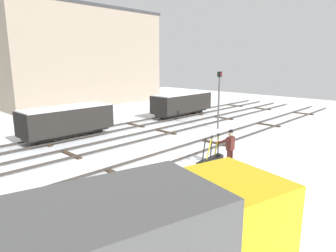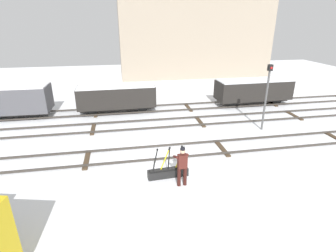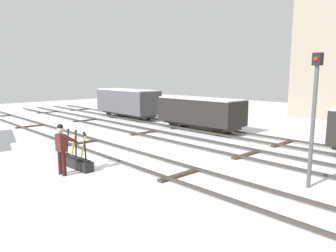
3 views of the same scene
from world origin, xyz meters
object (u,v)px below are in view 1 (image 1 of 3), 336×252
Objects in this scene: rail_worker at (230,146)px; switch_lever_frame at (210,161)px; freight_car_near_switch at (67,120)px; signal_post at (219,94)px; freight_car_mid_siding at (182,103)px.

switch_lever_frame is at bearing 118.04° from rail_worker.
switch_lever_frame is 9.66m from freight_car_near_switch.
switch_lever_frame is 0.32× the size of freight_car_near_switch.
signal_post is at bearing 34.47° from rail_worker.
freight_car_near_switch is (-2.13, 9.38, 0.94)m from switch_lever_frame.
signal_post reaches higher than freight_car_mid_siding.
signal_post is (6.80, 4.26, 2.22)m from switch_lever_frame.
rail_worker is (0.45, -0.72, 0.76)m from switch_lever_frame.
rail_worker is 8.20m from signal_post.
signal_post is at bearing 28.44° from switch_lever_frame.
rail_worker is at bearing -141.91° from signal_post.
rail_worker is at bearing -130.48° from freight_car_mid_siding.
freight_car_near_switch is (-8.93, 5.12, -1.28)m from signal_post.
signal_post is 0.68× the size of freight_car_mid_siding.
signal_post is at bearing -111.53° from freight_car_mid_siding.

